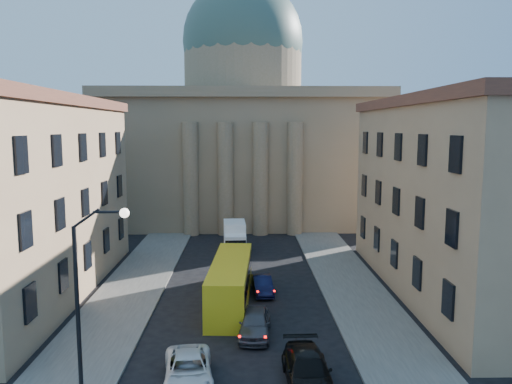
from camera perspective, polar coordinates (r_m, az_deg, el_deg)
sidewalk_left at (r=35.61m, az=-15.81°, el=-13.17°), size 5.00×60.00×0.15m
sidewalk_right at (r=35.50m, az=12.61°, el=-13.13°), size 5.00×60.00×0.15m
church at (r=69.71m, az=-1.48°, el=6.98°), size 68.02×28.76×36.60m
building_left at (r=40.44m, az=-26.49°, el=-0.47°), size 11.60×26.60×14.70m
building_right at (r=40.24m, az=23.36°, el=-0.33°), size 11.60×26.60×14.70m
street_lamp at (r=24.44m, az=-18.64°, el=-9.98°), size 2.62×0.44×8.83m
car_left_mid at (r=25.95m, az=-7.74°, el=-19.54°), size 2.91×5.25×1.39m
car_right_mid at (r=25.67m, az=5.93°, el=-19.63°), size 2.35×5.41×1.55m
car_right_far at (r=30.90m, az=-0.13°, el=-14.75°), size 2.13×4.64×1.54m
car_right_distant at (r=38.13m, az=0.73°, el=-10.57°), size 1.69×4.04×1.30m
city_bus at (r=35.72m, az=-2.92°, el=-10.13°), size 3.10×11.11×3.10m
box_truck at (r=49.99m, az=-2.44°, el=-5.33°), size 2.36×5.46×2.94m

